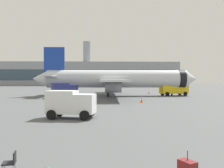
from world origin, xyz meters
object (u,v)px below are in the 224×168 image
object	(u,v)px
airplane_at_gate	(116,79)
safety_cone_mid	(142,100)
fuel_truck	(173,88)
safety_cone_outer	(149,93)
safety_cone_near	(79,94)
gate_chair	(11,161)
service_truck	(64,90)
cargo_van	(71,103)
safety_cone_far	(57,97)

from	to	relation	value
airplane_at_gate	safety_cone_mid	distance (m)	15.79
fuel_truck	safety_cone_outer	bearing A→B (deg)	122.50
safety_cone_outer	safety_cone_near	bearing A→B (deg)	-164.83
fuel_truck	gate_chair	size ratio (longest dim) A/B	7.36
safety_cone_outer	safety_cone_mid	bearing A→B (deg)	-103.54
service_truck	gate_chair	size ratio (longest dim) A/B	6.13
cargo_van	safety_cone_near	size ratio (longest dim) A/B	6.05
fuel_truck	gate_chair	distance (m)	47.66
cargo_van	gate_chair	distance (m)	13.46
gate_chair	service_truck	bearing A→B (deg)	95.87
cargo_van	gate_chair	bearing A→B (deg)	-92.31
fuel_truck	safety_cone_near	bearing A→B (deg)	174.42
fuel_truck	cargo_van	distance (m)	35.47
airplane_at_gate	safety_cone_outer	distance (m)	11.40
safety_cone_near	safety_cone_far	size ratio (longest dim) A/B	0.95
cargo_van	safety_cone_mid	world-z (taller)	cargo_van
fuel_truck	airplane_at_gate	bearing A→B (deg)	-178.96
safety_cone_near	safety_cone_outer	size ratio (longest dim) A/B	1.22
cargo_van	gate_chair	xyz separation A→B (m)	(-0.54, -13.41, -0.95)
service_truck	safety_cone_near	size ratio (longest dim) A/B	6.80
service_truck	safety_cone_outer	size ratio (longest dim) A/B	8.32
safety_cone_near	gate_chair	world-z (taller)	gate_chair
gate_chair	fuel_truck	bearing A→B (deg)	66.40
fuel_truck	gate_chair	bearing A→B (deg)	-113.60
airplane_at_gate	service_truck	size ratio (longest dim) A/B	6.76
safety_cone_near	gate_chair	xyz separation A→B (m)	(1.88, -45.70, 0.12)
safety_cone_outer	gate_chair	bearing A→B (deg)	-106.49
gate_chair	cargo_van	bearing A→B (deg)	87.69
safety_cone_mid	airplane_at_gate	bearing A→B (deg)	101.99
safety_cone_outer	service_truck	bearing A→B (deg)	-146.84
cargo_van	safety_cone_mid	distance (m)	17.46
airplane_at_gate	safety_cone_mid	xyz separation A→B (m)	(3.21, -15.12, -3.24)
safety_cone_far	gate_chair	size ratio (longest dim) A/B	0.94
safety_cone_far	cargo_van	bearing A→B (deg)	-76.29
airplane_at_gate	fuel_truck	world-z (taller)	airplane_at_gate
airplane_at_gate	service_truck	bearing A→B (deg)	-152.08
safety_cone_far	safety_cone_outer	world-z (taller)	safety_cone_far
airplane_at_gate	safety_cone_far	xyz separation A→B (m)	(-11.09, -8.50, -3.26)
airplane_at_gate	safety_cone_mid	size ratio (longest dim) A/B	42.46
safety_cone_mid	safety_cone_outer	bearing A→B (deg)	76.46
safety_cone_near	safety_cone_mid	world-z (taller)	safety_cone_mid
service_truck	cargo_van	world-z (taller)	service_truck
safety_cone_near	gate_chair	distance (m)	45.74
cargo_van	safety_cone_far	size ratio (longest dim) A/B	5.77
safety_cone_far	safety_cone_outer	distance (m)	24.87
safety_cone_near	safety_cone_outer	distance (m)	17.36
fuel_truck	safety_cone_mid	distance (m)	18.09
service_truck	gate_chair	world-z (taller)	service_truck
safety_cone_mid	safety_cone_far	world-z (taller)	safety_cone_mid
safety_cone_far	service_truck	bearing A→B (deg)	75.21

